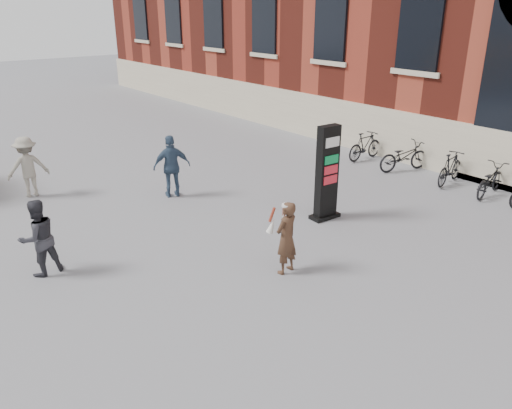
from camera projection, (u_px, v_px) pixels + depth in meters
ground at (281, 300)px, 9.63m from camera, size 100.00×100.00×0.00m
info_pylon at (327, 173)px, 12.87m from camera, size 0.83×0.45×2.51m
woman at (286, 237)px, 10.35m from camera, size 0.67×0.62×1.60m
pedestrian_a at (38, 238)px, 10.27m from camera, size 0.89×0.74×1.66m
pedestrian_b at (28, 167)px, 14.55m from camera, size 1.22×0.79×1.79m
pedestrian_c at (172, 166)px, 14.51m from camera, size 1.17×0.78×1.84m
bike_4 at (490, 180)px, 14.76m from camera, size 1.86×0.86×0.94m
bike_5 at (450, 168)px, 15.68m from camera, size 1.76×0.75×1.03m
bike_6 at (404, 156)px, 16.95m from camera, size 2.03×1.19×1.01m
bike_7 at (365, 146)px, 18.16m from camera, size 1.71×0.48×1.03m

